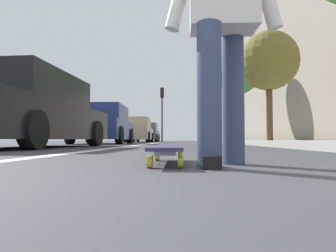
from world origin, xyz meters
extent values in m
plane|color=#38383D|center=(10.00, 0.00, 0.00)|extent=(80.00, 80.00, 0.00)
cube|color=silver|center=(20.00, 1.16, 0.00)|extent=(52.00, 0.16, 0.01)
cube|color=#9E9B93|center=(18.00, -3.58, 0.07)|extent=(52.00, 3.20, 0.13)
cube|color=gray|center=(22.00, -6.25, 5.56)|extent=(40.00, 1.20, 11.11)
cylinder|color=yellow|center=(1.25, 0.06, 0.04)|extent=(0.07, 0.03, 0.07)
cylinder|color=yellow|center=(1.25, -0.11, 0.04)|extent=(0.07, 0.03, 0.07)
cylinder|color=yellow|center=(0.65, 0.05, 0.04)|extent=(0.07, 0.03, 0.07)
cylinder|color=yellow|center=(0.65, -0.12, 0.04)|extent=(0.07, 0.03, 0.07)
cube|color=silver|center=(1.25, -0.03, 0.08)|extent=(0.06, 0.12, 0.02)
cube|color=silver|center=(0.65, -0.04, 0.08)|extent=(0.06, 0.12, 0.02)
cube|color=#33284C|center=(0.95, -0.03, 0.10)|extent=(0.84, 0.21, 0.02)
cylinder|color=#384260|center=(0.68, -0.28, 0.41)|extent=(0.14, 0.14, 0.82)
cylinder|color=#384260|center=(0.94, -0.46, 0.41)|extent=(0.14, 0.14, 0.82)
cube|color=black|center=(0.68, -0.28, 0.04)|extent=(0.26, 0.10, 0.07)
cube|color=black|center=(4.98, 2.95, 0.52)|extent=(4.67, 2.02, 0.70)
cube|color=black|center=(4.83, 2.95, 1.17)|extent=(2.60, 1.78, 0.60)
cube|color=#4C606B|center=(6.09, 2.90, 1.17)|extent=(0.11, 1.59, 0.51)
cylinder|color=black|center=(6.44, 3.74, 0.31)|extent=(0.62, 0.25, 0.61)
cylinder|color=black|center=(6.37, 2.02, 0.31)|extent=(0.62, 0.25, 0.61)
cylinder|color=black|center=(3.52, 2.15, 0.31)|extent=(0.62, 0.25, 0.61)
cube|color=navy|center=(10.71, 2.98, 0.52)|extent=(4.06, 1.93, 0.70)
cube|color=navy|center=(10.56, 2.98, 1.17)|extent=(2.25, 1.74, 0.60)
cube|color=#4C606B|center=(11.66, 3.01, 1.17)|extent=(0.09, 1.60, 0.51)
cylinder|color=black|center=(11.92, 3.88, 0.31)|extent=(0.63, 0.24, 0.63)
cylinder|color=black|center=(11.97, 2.15, 0.31)|extent=(0.63, 0.24, 0.63)
cylinder|color=black|center=(9.44, 3.81, 0.31)|extent=(0.63, 0.24, 0.63)
cylinder|color=black|center=(9.49, 2.08, 0.31)|extent=(0.63, 0.24, 0.63)
cube|color=tan|center=(17.46, 2.74, 0.52)|extent=(4.29, 1.87, 0.70)
cube|color=tan|center=(17.31, 2.73, 1.17)|extent=(2.38, 1.68, 0.60)
cube|color=#4C606B|center=(18.48, 2.76, 1.17)|extent=(0.08, 1.55, 0.51)
cylinder|color=black|center=(18.75, 3.61, 0.31)|extent=(0.62, 0.24, 0.62)
cylinder|color=black|center=(18.80, 1.94, 0.31)|extent=(0.62, 0.24, 0.62)
cylinder|color=black|center=(16.13, 3.54, 0.31)|extent=(0.62, 0.24, 0.62)
cylinder|color=black|center=(16.17, 1.87, 0.31)|extent=(0.62, 0.24, 0.62)
cube|color=#4C5156|center=(23.42, 2.83, 0.52)|extent=(4.06, 1.86, 0.70)
cube|color=#4C5156|center=(23.27, 2.83, 1.17)|extent=(2.24, 1.69, 0.60)
cube|color=#4C606B|center=(24.38, 2.85, 1.17)|extent=(0.06, 1.58, 0.51)
cylinder|color=black|center=(24.66, 3.71, 0.31)|extent=(0.62, 0.23, 0.61)
cylinder|color=black|center=(24.69, 2.00, 0.31)|extent=(0.62, 0.23, 0.61)
cylinder|color=black|center=(22.16, 3.67, 0.31)|extent=(0.62, 0.23, 0.61)
cylinder|color=black|center=(22.19, 1.96, 0.31)|extent=(0.62, 0.23, 0.61)
cylinder|color=#2D2D2D|center=(23.13, 1.56, 1.74)|extent=(0.12, 0.12, 3.48)
cube|color=black|center=(23.13, 1.56, 3.88)|extent=(0.24, 0.28, 0.80)
sphere|color=#360606|center=(23.26, 1.56, 4.14)|extent=(0.16, 0.16, 0.16)
sphere|color=#392907|center=(23.26, 1.56, 3.88)|extent=(0.16, 0.16, 0.16)
sphere|color=green|center=(23.26, 1.56, 3.62)|extent=(0.16, 0.16, 0.16)
cylinder|color=brown|center=(9.98, -3.18, 1.12)|extent=(0.23, 0.23, 2.24)
sphere|color=olive|center=(9.98, -3.18, 2.98)|extent=(2.12, 2.12, 2.12)
cylinder|color=brown|center=(16.29, -3.18, 1.54)|extent=(0.22, 0.22, 3.08)
sphere|color=#3D7F33|center=(16.29, -3.18, 3.97)|extent=(2.54, 2.54, 2.54)
camera|label=1|loc=(-1.05, -0.14, 0.16)|focal=32.86mm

